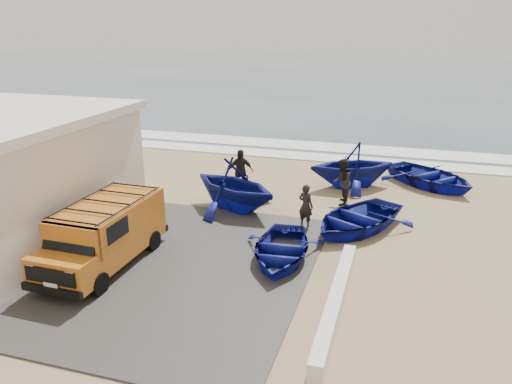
# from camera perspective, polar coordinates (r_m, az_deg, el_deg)

# --- Properties ---
(ground) EXTENTS (160.00, 160.00, 0.00)m
(ground) POSITION_cam_1_polar(r_m,az_deg,el_deg) (17.27, -6.13, -5.64)
(ground) COLOR #A0865D
(slab) EXTENTS (12.00, 10.00, 0.05)m
(slab) POSITION_cam_1_polar(r_m,az_deg,el_deg) (16.54, -15.31, -7.33)
(slab) COLOR #3F3C39
(slab) RESTS_ON ground
(ocean) EXTENTS (180.00, 88.00, 0.01)m
(ocean) POSITION_cam_1_polar(r_m,az_deg,el_deg) (71.03, 12.09, 12.89)
(ocean) COLOR #385166
(ocean) RESTS_ON ground
(surf_line) EXTENTS (180.00, 1.60, 0.06)m
(surf_line) POSITION_cam_1_polar(r_m,az_deg,el_deg) (28.05, 3.41, 4.27)
(surf_line) COLOR white
(surf_line) RESTS_ON ground
(surf_wash) EXTENTS (180.00, 2.20, 0.04)m
(surf_wash) POSITION_cam_1_polar(r_m,az_deg,el_deg) (30.42, 4.53, 5.40)
(surf_wash) COLOR white
(surf_wash) RESTS_ON ground
(parapet) EXTENTS (0.35, 6.00, 0.55)m
(parapet) POSITION_cam_1_polar(r_m,az_deg,el_deg) (13.39, 9.11, -12.32)
(parapet) COLOR silver
(parapet) RESTS_ON ground
(van) EXTENTS (1.99, 4.76, 2.02)m
(van) POSITION_cam_1_polar(r_m,az_deg,el_deg) (15.88, -16.92, -4.42)
(van) COLOR #C26B1D
(van) RESTS_ON ground
(boat_near_left) EXTENTS (2.94, 3.88, 0.75)m
(boat_near_left) POSITION_cam_1_polar(r_m,az_deg,el_deg) (15.77, 2.82, -6.56)
(boat_near_left) COLOR navy
(boat_near_left) RESTS_ON ground
(boat_near_right) EXTENTS (4.73, 5.21, 0.88)m
(boat_near_right) POSITION_cam_1_polar(r_m,az_deg,el_deg) (18.30, 11.40, -2.97)
(boat_near_right) COLOR navy
(boat_near_right) RESTS_ON ground
(boat_mid_left) EXTENTS (5.10, 4.83, 2.11)m
(boat_mid_left) POSITION_cam_1_polar(r_m,az_deg,el_deg) (19.65, -2.54, 0.87)
(boat_mid_left) COLOR navy
(boat_mid_left) RESTS_ON ground
(boat_far_left) EXTENTS (4.99, 4.77, 2.04)m
(boat_far_left) POSITION_cam_1_polar(r_m,az_deg,el_deg) (22.84, 10.92, 3.06)
(boat_far_left) COLOR navy
(boat_far_left) RESTS_ON ground
(boat_far_right) EXTENTS (5.42, 5.31, 0.92)m
(boat_far_right) POSITION_cam_1_polar(r_m,az_deg,el_deg) (23.99, 19.27, 1.69)
(boat_far_right) COLOR navy
(boat_far_right) RESTS_ON ground
(fisherman_front) EXTENTS (0.69, 0.58, 1.63)m
(fisherman_front) POSITION_cam_1_polar(r_m,az_deg,el_deg) (18.16, 5.71, -1.58)
(fisherman_front) COLOR black
(fisherman_front) RESTS_ON ground
(fisherman_middle) EXTENTS (0.74, 0.94, 1.91)m
(fisherman_middle) POSITION_cam_1_polar(r_m,az_deg,el_deg) (20.58, 9.80, 1.15)
(fisherman_middle) COLOR black
(fisherman_middle) RESTS_ON ground
(fisherman_back) EXTENTS (1.24, 1.04, 1.98)m
(fisherman_back) POSITION_cam_1_polar(r_m,az_deg,el_deg) (21.50, -1.82, 2.31)
(fisherman_back) COLOR black
(fisherman_back) RESTS_ON ground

